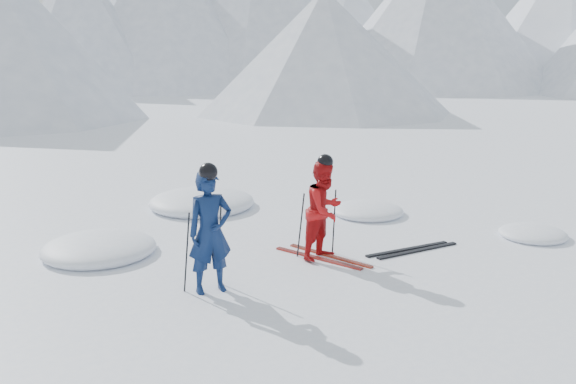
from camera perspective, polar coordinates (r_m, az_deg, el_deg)
ground at (r=10.80m, az=9.16°, el=-5.17°), size 160.00×160.00×0.00m
skier_blue at (r=8.62m, az=-7.30°, el=-3.74°), size 0.67×0.47×1.76m
skier_red at (r=9.95m, az=3.43°, el=-1.71°), size 0.95×0.85×1.63m
pole_blue_left at (r=8.73m, az=-9.45°, el=-5.60°), size 0.12×0.08×1.17m
pole_blue_right at (r=9.02m, az=-6.42°, el=-4.89°), size 0.12×0.07×1.17m
pole_red_left at (r=10.06m, az=1.20°, el=-3.12°), size 0.11×0.09×1.09m
pole_red_right at (r=10.30m, az=4.33°, el=-2.77°), size 0.11×0.08×1.09m
ski_worn_left at (r=10.12m, az=2.80°, el=-6.19°), size 0.70×1.62×0.03m
ski_worn_right at (r=10.25m, az=3.93°, el=-5.96°), size 0.59×1.65×0.03m
ski_loose_a at (r=10.74m, az=11.12°, el=-5.26°), size 1.70×0.19×0.03m
ski_loose_b at (r=10.70m, az=12.06°, el=-5.38°), size 1.70×0.13×0.03m
snow_lumps at (r=12.34m, az=-6.08°, el=-2.74°), size 8.69×6.91×0.51m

